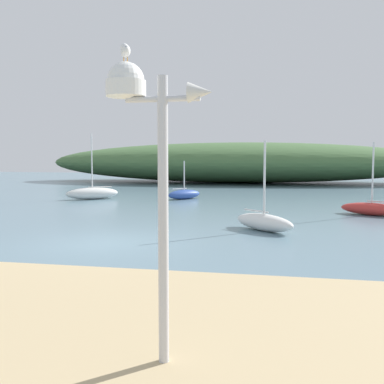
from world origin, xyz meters
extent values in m
plane|color=slate|center=(0.00, 0.00, 0.00)|extent=(120.00, 120.00, 0.00)
ellipsoid|color=#476B3D|center=(0.94, 33.31, 2.12)|extent=(41.32, 13.32, 4.25)
cylinder|color=silver|center=(3.65, -7.44, 1.85)|extent=(0.12, 0.12, 3.30)
cylinder|color=silver|center=(3.65, -7.44, 3.25)|extent=(0.86, 0.07, 0.07)
cylinder|color=white|center=(3.22, -7.44, 3.37)|extent=(0.46, 0.46, 0.18)
sphere|color=white|center=(3.22, -7.44, 3.46)|extent=(0.42, 0.42, 0.42)
cone|color=silver|center=(4.08, -7.44, 3.31)|extent=(0.27, 0.23, 0.23)
cylinder|color=orange|center=(3.20, -7.45, 3.70)|extent=(0.01, 0.01, 0.05)
cylinder|color=orange|center=(3.24, -7.43, 3.70)|extent=(0.01, 0.01, 0.05)
ellipsoid|color=white|center=(3.22, -7.44, 3.79)|extent=(0.20, 0.26, 0.13)
ellipsoid|color=#9EA0A8|center=(3.22, -7.44, 3.81)|extent=(0.18, 0.24, 0.05)
sphere|color=white|center=(3.17, -7.35, 3.86)|extent=(0.09, 0.09, 0.09)
cone|color=gold|center=(3.14, -7.29, 3.85)|extent=(0.05, 0.06, 0.03)
ellipsoid|color=white|center=(4.58, 3.09, 0.30)|extent=(2.47, 2.37, 0.60)
cylinder|color=silver|center=(4.58, 3.09, 1.81)|extent=(0.08, 0.08, 2.78)
cylinder|color=silver|center=(4.29, 3.36, 0.67)|extent=(0.91, 0.85, 0.06)
ellipsoid|color=white|center=(-6.29, 12.80, 0.37)|extent=(3.17, 2.74, 0.74)
cylinder|color=silver|center=(-6.29, 12.80, 2.32)|extent=(0.08, 0.08, 3.59)
cylinder|color=silver|center=(-5.90, 13.10, 0.77)|extent=(1.20, 0.95, 0.06)
ellipsoid|color=#2D4C9E|center=(-0.63, 13.98, 0.30)|extent=(2.17, 2.41, 0.60)
cylinder|color=silver|center=(-0.63, 13.98, 1.42)|extent=(0.08, 0.08, 1.99)
cylinder|color=silver|center=(-0.86, 13.69, 0.67)|extent=(0.74, 0.90, 0.06)
ellipsoid|color=#B72D28|center=(9.29, 8.18, 0.28)|extent=(2.86, 2.12, 0.56)
cylinder|color=silver|center=(9.29, 8.18, 1.85)|extent=(0.08, 0.08, 2.91)
cylinder|color=silver|center=(9.65, 7.98, 0.64)|extent=(1.12, 0.65, 0.06)
camera|label=1|loc=(4.88, -12.11, 2.58)|focal=39.68mm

